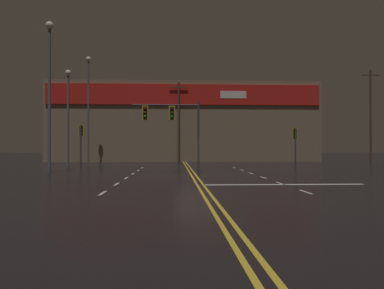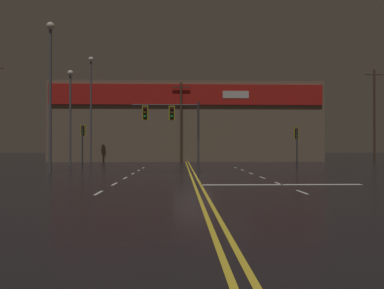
{
  "view_description": "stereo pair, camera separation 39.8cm",
  "coord_description": "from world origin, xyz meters",
  "px_view_note": "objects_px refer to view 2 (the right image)",
  "views": [
    {
      "loc": [
        -1.24,
        -23.88,
        1.81
      ],
      "look_at": [
        0.0,
        2.44,
        2.0
      ],
      "focal_mm": 35.0,
      "sensor_mm": 36.0,
      "label": 1
    },
    {
      "loc": [
        -0.84,
        -23.89,
        1.81
      ],
      "look_at": [
        0.0,
        2.44,
        2.0
      ],
      "focal_mm": 35.0,
      "sensor_mm": 36.0,
      "label": 2
    }
  ],
  "objects_px": {
    "traffic_signal_corner_northeast": "(297,138)",
    "streetlight_far_right": "(50,78)",
    "traffic_signal_corner_northwest": "(83,136)",
    "streetlight_near_left": "(91,97)",
    "streetlight_median_approach": "(70,105)",
    "traffic_signal_median": "(170,119)"
  },
  "relations": [
    {
      "from": "streetlight_far_right",
      "to": "traffic_signal_corner_northwest",
      "type": "bearing_deg",
      "value": 82.99
    },
    {
      "from": "traffic_signal_median",
      "to": "traffic_signal_corner_northwest",
      "type": "relative_size",
      "value": 1.31
    },
    {
      "from": "streetlight_median_approach",
      "to": "streetlight_far_right",
      "type": "relative_size",
      "value": 0.87
    },
    {
      "from": "traffic_signal_corner_northwest",
      "to": "streetlight_near_left",
      "type": "distance_m",
      "value": 10.05
    },
    {
      "from": "traffic_signal_median",
      "to": "streetlight_median_approach",
      "type": "distance_m",
      "value": 15.16
    },
    {
      "from": "streetlight_near_left",
      "to": "streetlight_far_right",
      "type": "xyz_separation_m",
      "value": [
        0.64,
        -14.9,
        -0.6
      ]
    },
    {
      "from": "traffic_signal_median",
      "to": "streetlight_near_left",
      "type": "bearing_deg",
      "value": 119.63
    },
    {
      "from": "traffic_signal_corner_northwest",
      "to": "streetlight_near_left",
      "type": "relative_size",
      "value": 0.32
    },
    {
      "from": "traffic_signal_corner_northwest",
      "to": "streetlight_median_approach",
      "type": "xyz_separation_m",
      "value": [
        -2.16,
        3.7,
        3.18
      ]
    },
    {
      "from": "traffic_signal_corner_northeast",
      "to": "streetlight_median_approach",
      "type": "xyz_separation_m",
      "value": [
        -20.83,
        4.64,
        3.37
      ]
    },
    {
      "from": "traffic_signal_corner_northeast",
      "to": "streetlight_far_right",
      "type": "xyz_separation_m",
      "value": [
        -19.41,
        -5.12,
        4.16
      ]
    },
    {
      "from": "streetlight_median_approach",
      "to": "streetlight_far_right",
      "type": "xyz_separation_m",
      "value": [
        1.42,
        -9.75,
        0.79
      ]
    },
    {
      "from": "traffic_signal_median",
      "to": "streetlight_near_left",
      "type": "height_order",
      "value": "streetlight_near_left"
    },
    {
      "from": "traffic_signal_corner_northeast",
      "to": "streetlight_far_right",
      "type": "height_order",
      "value": "streetlight_far_right"
    },
    {
      "from": "traffic_signal_corner_northeast",
      "to": "streetlight_far_right",
      "type": "distance_m",
      "value": 20.5
    },
    {
      "from": "traffic_signal_median",
      "to": "streetlight_near_left",
      "type": "distance_m",
      "value": 19.08
    },
    {
      "from": "traffic_signal_corner_northwest",
      "to": "traffic_signal_corner_northeast",
      "type": "height_order",
      "value": "traffic_signal_corner_northwest"
    },
    {
      "from": "traffic_signal_median",
      "to": "streetlight_median_approach",
      "type": "relative_size",
      "value": 0.53
    },
    {
      "from": "traffic_signal_corner_northeast",
      "to": "streetlight_near_left",
      "type": "xyz_separation_m",
      "value": [
        -20.06,
        9.78,
        4.76
      ]
    },
    {
      "from": "traffic_signal_corner_northwest",
      "to": "streetlight_near_left",
      "type": "xyz_separation_m",
      "value": [
        -1.39,
        8.84,
        4.57
      ]
    },
    {
      "from": "streetlight_near_left",
      "to": "traffic_signal_corner_northwest",
      "type": "bearing_deg",
      "value": -81.07
    },
    {
      "from": "traffic_signal_corner_northwest",
      "to": "streetlight_far_right",
      "type": "relative_size",
      "value": 0.35
    }
  ]
}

